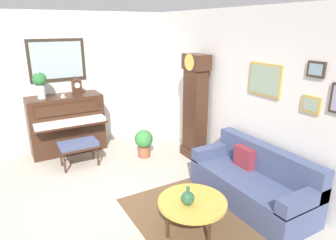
% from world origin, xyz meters
% --- Properties ---
extents(ground_plane, '(6.40, 6.00, 0.10)m').
position_xyz_m(ground_plane, '(0.00, 0.00, -0.05)').
color(ground_plane, '#B2A899').
extents(wall_left, '(0.13, 4.90, 2.80)m').
position_xyz_m(wall_left, '(-2.60, 0.00, 1.41)').
color(wall_left, silver).
rests_on(wall_left, ground_plane).
extents(wall_back, '(5.30, 0.13, 2.80)m').
position_xyz_m(wall_back, '(0.02, 2.40, 1.40)').
color(wall_back, silver).
rests_on(wall_back, ground_plane).
extents(area_rug, '(2.10, 1.50, 0.01)m').
position_xyz_m(area_rug, '(1.08, 0.93, 0.00)').
color(area_rug, brown).
rests_on(area_rug, ground_plane).
extents(piano, '(0.87, 1.44, 1.17)m').
position_xyz_m(piano, '(-2.23, 0.00, 0.60)').
color(piano, '#3D2316').
rests_on(piano, ground_plane).
extents(piano_bench, '(0.42, 0.70, 0.48)m').
position_xyz_m(piano_bench, '(-1.39, 0.01, 0.41)').
color(piano_bench, '#3D2316').
rests_on(piano_bench, ground_plane).
extents(grandfather_clock, '(0.52, 0.34, 2.03)m').
position_xyz_m(grandfather_clock, '(-0.69, 2.11, 0.96)').
color(grandfather_clock, '#3D2316').
rests_on(grandfather_clock, ground_plane).
extents(couch, '(1.90, 0.80, 0.84)m').
position_xyz_m(couch, '(1.08, 1.93, 0.31)').
color(couch, '#424C70').
rests_on(couch, ground_plane).
extents(coffee_table, '(0.88, 0.88, 0.40)m').
position_xyz_m(coffee_table, '(1.15, 0.80, 0.37)').
color(coffee_table, gold).
rests_on(coffee_table, ground_plane).
extents(mantel_clock, '(0.13, 0.18, 0.38)m').
position_xyz_m(mantel_clock, '(-2.23, 0.27, 1.35)').
color(mantel_clock, '#3D2316').
rests_on(mantel_clock, piano).
extents(flower_vase, '(0.26, 0.26, 0.58)m').
position_xyz_m(flower_vase, '(-2.23, -0.41, 1.49)').
color(flower_vase, silver).
rests_on(flower_vase, piano).
extents(teacup, '(0.12, 0.12, 0.06)m').
position_xyz_m(teacup, '(-2.12, -0.03, 1.20)').
color(teacup, beige).
rests_on(teacup, piano).
extents(green_jug, '(0.17, 0.17, 0.24)m').
position_xyz_m(green_jug, '(1.18, 0.71, 0.49)').
color(green_jug, '#234C33').
rests_on(green_jug, coffee_table).
extents(potted_plant, '(0.36, 0.36, 0.56)m').
position_xyz_m(potted_plant, '(-1.17, 1.23, 0.32)').
color(potted_plant, '#935138').
rests_on(potted_plant, ground_plane).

